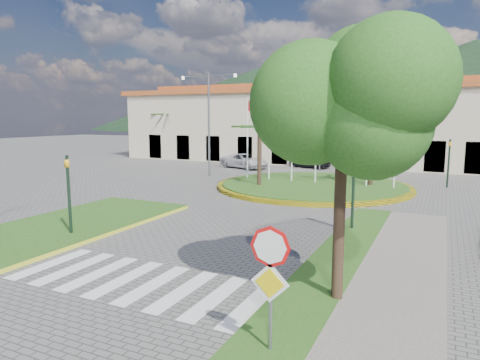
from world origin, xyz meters
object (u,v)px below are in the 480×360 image
at_px(stop_sign, 270,270).
at_px(white_van, 244,161).
at_px(roundabout_island, 313,185).
at_px(car_dark_a, 310,161).
at_px(deciduous_tree, 344,94).
at_px(car_dark_b, 372,162).

relative_size(stop_sign, white_van, 0.56).
xyz_separation_m(roundabout_island, car_dark_a, (-3.43, 10.89, 0.48)).
bearing_deg(roundabout_island, stop_sign, -76.27).
relative_size(roundabout_island, deciduous_tree, 1.87).
bearing_deg(roundabout_island, car_dark_a, 107.48).
xyz_separation_m(stop_sign, car_dark_a, (-8.33, 30.93, -1.13)).
relative_size(car_dark_a, car_dark_b, 0.98).
distance_m(roundabout_island, deciduous_tree, 18.55).
distance_m(stop_sign, car_dark_a, 32.05).
distance_m(white_van, car_dark_a, 6.06).
distance_m(roundabout_island, stop_sign, 20.69).
distance_m(roundabout_island, car_dark_a, 11.43).
height_order(roundabout_island, car_dark_b, roundabout_island).
relative_size(deciduous_tree, car_dark_b, 1.72).
bearing_deg(stop_sign, roundabout_island, 103.73).
distance_m(white_van, car_dark_b, 11.41).
bearing_deg(car_dark_a, deciduous_tree, -144.54).
bearing_deg(deciduous_tree, car_dark_b, 96.92).
relative_size(white_van, car_dark_a, 1.23).
xyz_separation_m(deciduous_tree, white_van, (-14.24, 25.00, -4.52)).
height_order(white_van, car_dark_a, white_van).
relative_size(deciduous_tree, car_dark_a, 1.77).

